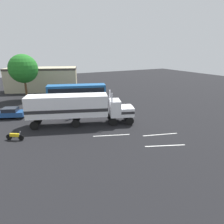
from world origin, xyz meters
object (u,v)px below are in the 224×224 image
(parked_car, at_px, (10,113))
(motorcycle, at_px, (15,136))
(parked_bus, at_px, (77,92))
(tree_left, at_px, (23,69))
(person_bystander, at_px, (70,114))
(semi_truck, at_px, (76,107))

(parked_car, xyz_separation_m, motorcycle, (0.31, -8.73, -0.33))
(parked_bus, distance_m, tree_left, 11.67)
(parked_bus, relative_size, tree_left, 1.24)
(person_bystander, height_order, tree_left, tree_left)
(motorcycle, height_order, tree_left, tree_left)
(semi_truck, bearing_deg, person_bystander, 95.88)
(semi_truck, height_order, person_bystander, semi_truck)
(person_bystander, relative_size, parked_car, 0.34)
(motorcycle, xyz_separation_m, tree_left, (3.13, 19.89, 5.73))
(semi_truck, bearing_deg, parked_car, 137.80)
(parked_car, relative_size, tree_left, 0.53)
(person_bystander, xyz_separation_m, tree_left, (-4.39, 15.98, 5.32))
(semi_truck, distance_m, tree_left, 19.42)
(motorcycle, distance_m, tree_left, 20.94)
(parked_car, bearing_deg, semi_truck, -42.20)
(semi_truck, xyz_separation_m, person_bystander, (-0.26, 2.51, -1.63))
(parked_car, bearing_deg, person_bystander, -31.64)
(semi_truck, relative_size, motorcycle, 7.80)
(motorcycle, bearing_deg, person_bystander, 27.49)
(semi_truck, bearing_deg, motorcycle, -169.76)
(parked_car, bearing_deg, tree_left, 72.91)
(semi_truck, relative_size, parked_car, 2.97)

